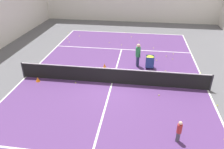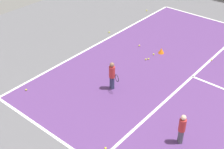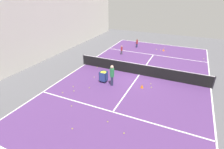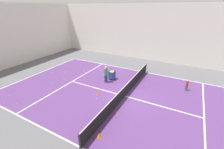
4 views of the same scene
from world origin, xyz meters
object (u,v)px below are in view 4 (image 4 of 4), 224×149
(coach_at_net, at_px, (106,73))
(training_cone_1, at_px, (98,93))
(child_midcourt, at_px, (187,84))
(tennis_net, at_px, (125,91))
(ball_cart, at_px, (112,74))

(coach_at_net, height_order, training_cone_1, coach_at_net)
(child_midcourt, height_order, training_cone_1, child_midcourt)
(tennis_net, xyz_separation_m, coach_at_net, (1.50, 2.76, 0.45))
(training_cone_1, bearing_deg, tennis_net, -68.58)
(tennis_net, xyz_separation_m, ball_cart, (2.38, 2.55, 0.12))
(tennis_net, relative_size, child_midcourt, 11.07)
(tennis_net, relative_size, training_cone_1, 39.35)
(training_cone_1, bearing_deg, child_midcourt, -56.73)
(ball_cart, height_order, training_cone_1, ball_cart)
(tennis_net, height_order, child_midcourt, child_midcourt)
(tennis_net, distance_m, coach_at_net, 3.17)
(child_midcourt, relative_size, ball_cart, 1.14)
(ball_cart, bearing_deg, training_cone_1, -173.82)
(coach_at_net, distance_m, ball_cart, 0.96)
(ball_cart, bearing_deg, coach_at_net, 166.59)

